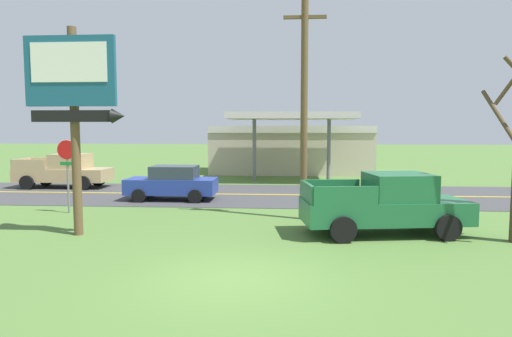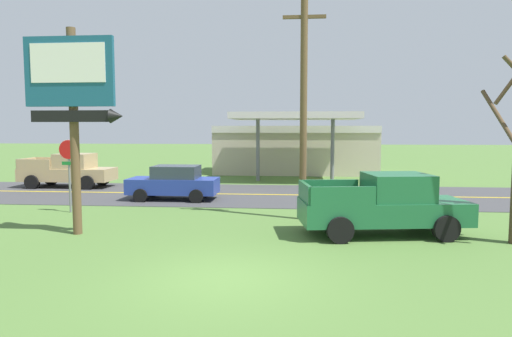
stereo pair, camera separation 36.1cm
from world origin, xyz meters
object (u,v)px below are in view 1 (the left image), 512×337
at_px(stop_sign, 67,163).
at_px(motel_sign, 74,94).
at_px(car_blue_mid_lane, 172,183).
at_px(gas_station, 291,148).
at_px(utility_pole, 304,95).
at_px(pickup_tan_on_road, 65,171).
at_px(pickup_green_parked_on_lawn, 386,204).

bearing_deg(stop_sign, motel_sign, -59.53).
bearing_deg(car_blue_mid_lane, motel_sign, -99.00).
bearing_deg(motel_sign, car_blue_mid_lane, 81.00).
height_order(motel_sign, gas_station, motel_sign).
bearing_deg(utility_pole, stop_sign, 176.91).
relative_size(stop_sign, pickup_tan_on_road, 0.57).
bearing_deg(pickup_tan_on_road, car_blue_mid_lane, -28.64).
xyz_separation_m(stop_sign, gas_station, (9.01, 17.46, -0.08)).
relative_size(utility_pole, gas_station, 0.73).
height_order(stop_sign, pickup_green_parked_on_lawn, stop_sign).
bearing_deg(gas_station, utility_pole, -88.85).
bearing_deg(pickup_green_parked_on_lawn, motel_sign, -174.68).
distance_m(motel_sign, stop_sign, 4.94).
xyz_separation_m(stop_sign, car_blue_mid_lane, (3.32, 3.54, -1.20)).
bearing_deg(gas_station, stop_sign, -117.29).
bearing_deg(utility_pole, gas_station, 91.15).
relative_size(stop_sign, utility_pole, 0.34).
relative_size(pickup_tan_on_road, car_blue_mid_lane, 1.24).
distance_m(stop_sign, gas_station, 19.65).
bearing_deg(pickup_green_parked_on_lawn, gas_station, 98.23).
height_order(gas_station, pickup_green_parked_on_lawn, gas_station).
relative_size(pickup_green_parked_on_lawn, pickup_tan_on_road, 1.05).
distance_m(gas_station, car_blue_mid_lane, 15.07).
height_order(motel_sign, stop_sign, motel_sign).
xyz_separation_m(motel_sign, gas_station, (6.83, 21.16, -2.52)).
bearing_deg(car_blue_mid_lane, pickup_tan_on_road, 151.36).
xyz_separation_m(stop_sign, pickup_tan_on_road, (-4.00, 7.54, -1.06)).
relative_size(pickup_green_parked_on_lawn, car_blue_mid_lane, 1.29).
xyz_separation_m(gas_station, pickup_tan_on_road, (-13.01, -9.92, -0.98)).
relative_size(stop_sign, gas_station, 0.25).
height_order(stop_sign, car_blue_mid_lane, stop_sign).
bearing_deg(motel_sign, gas_station, 72.11).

